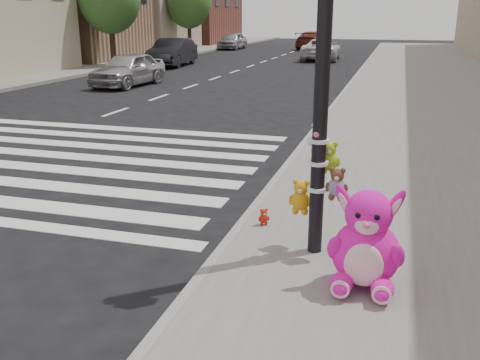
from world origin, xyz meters
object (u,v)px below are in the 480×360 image
at_px(car_white_near, 321,50).
at_px(pink_bunny, 366,246).
at_px(red_teddy, 264,217).
at_px(car_silver_far, 128,69).
at_px(signal_pole, 321,110).
at_px(car_dark_far, 172,52).

bearing_deg(car_white_near, pink_bunny, 96.13).
height_order(red_teddy, car_silver_far, car_silver_far).
xyz_separation_m(red_teddy, car_white_near, (-3.20, 27.68, 0.40)).
distance_m(signal_pole, car_dark_far, 24.80).
xyz_separation_m(signal_pole, car_white_near, (-3.96, 28.26, -1.13)).
bearing_deg(pink_bunny, car_white_near, 99.62).
distance_m(car_silver_far, car_white_near, 15.57).
bearing_deg(car_dark_far, car_silver_far, -83.08).
bearing_deg(car_dark_far, car_white_near, 35.84).
height_order(pink_bunny, car_dark_far, car_dark_far).
height_order(pink_bunny, car_white_near, car_white_near).
xyz_separation_m(signal_pole, car_silver_far, (-9.56, 13.73, -1.11)).
distance_m(pink_bunny, car_dark_far, 25.69).
bearing_deg(signal_pole, car_silver_far, 124.85).
distance_m(car_silver_far, car_dark_far, 8.52).
bearing_deg(car_silver_far, pink_bunny, -50.20).
bearing_deg(car_white_near, car_dark_far, 37.49).
height_order(pink_bunny, red_teddy, pink_bunny).
distance_m(signal_pole, car_white_near, 28.55).
distance_m(red_teddy, car_silver_far, 15.83).
xyz_separation_m(pink_bunny, red_teddy, (-1.35, 1.29, -0.32)).
relative_size(signal_pole, red_teddy, 18.14).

